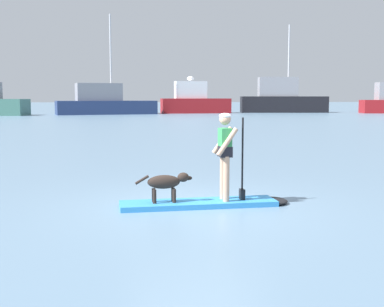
# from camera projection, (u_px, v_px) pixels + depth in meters

# --- Properties ---
(ground_plane) EXTENTS (400.00, 400.00, 0.00)m
(ground_plane) POSITION_uv_depth(u_px,v_px,m) (198.00, 206.00, 9.64)
(ground_plane) COLOR slate
(paddleboard) EXTENTS (3.29, 0.86, 0.10)m
(paddleboard) POSITION_uv_depth(u_px,v_px,m) (210.00, 203.00, 9.67)
(paddleboard) COLOR #338CD8
(paddleboard) RESTS_ON ground_plane
(person_paddler) EXTENTS (0.62, 0.49, 1.67)m
(person_paddler) POSITION_uv_depth(u_px,v_px,m) (226.00, 150.00, 9.61)
(person_paddler) COLOR tan
(person_paddler) RESTS_ON paddleboard
(dog) EXTENTS (1.08, 0.26, 0.56)m
(dog) POSITION_uv_depth(u_px,v_px,m) (166.00, 183.00, 9.47)
(dog) COLOR #2D231E
(dog) RESTS_ON paddleboard
(moored_boat_center) EXTENTS (12.35, 5.98, 11.94)m
(moored_boat_center) POSITION_uv_depth(u_px,v_px,m) (104.00, 103.00, 61.07)
(moored_boat_center) COLOR navy
(moored_boat_center) RESTS_ON ground_plane
(moored_boat_far_port) EXTENTS (9.04, 3.48, 4.76)m
(moored_boat_far_port) POSITION_uv_depth(u_px,v_px,m) (194.00, 101.00, 65.68)
(moored_boat_far_port) COLOR maroon
(moored_boat_far_port) RESTS_ON ground_plane
(moored_boat_outer) EXTENTS (11.79, 3.93, 11.70)m
(moored_boat_outer) POSITION_uv_depth(u_px,v_px,m) (282.00, 99.00, 68.29)
(moored_boat_outer) COLOR black
(moored_boat_outer) RESTS_ON ground_plane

